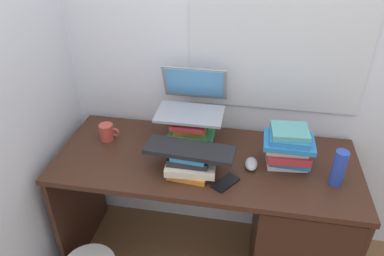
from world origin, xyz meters
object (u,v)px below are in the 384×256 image
Objects in this scene: computer_mouse at (251,164)px; water_bottle at (339,168)px; book_stack_tall at (190,131)px; cell_phone at (225,183)px; book_stack_side at (288,148)px; desk at (277,221)px; laptop at (192,101)px; keyboard at (190,150)px; mug at (107,132)px; book_stack_keyboard_riser at (190,162)px.

water_bottle is (0.39, -0.06, 0.07)m from computer_mouse.
water_bottle is (0.72, -0.19, -0.00)m from book_stack_tall.
book_stack_tall is at bearing 158.10° from computer_mouse.
water_bottle is at bearing 44.65° from cell_phone.
computer_mouse is at bearing -164.61° from book_stack_side.
desk is 0.79m from laptop.
water_bottle reaches higher than keyboard.
laptop reaches higher than water_bottle.
laptop is at bearing 10.96° from mug.
book_stack_tall reaches higher than cell_phone.
water_bottle is (0.22, -0.06, 0.44)m from desk.
mug is 1.19m from water_bottle.
book_stack_keyboard_riser reaches higher than computer_mouse.
mug is at bearing -169.04° from laptop.
computer_mouse is at bearing -179.39° from desk.
computer_mouse is 0.92× the size of mug.
cell_phone is (-0.28, -0.19, -0.10)m from book_stack_side.
book_stack_keyboard_riser is 0.30m from computer_mouse.
book_stack_tall is (-0.50, 0.13, 0.44)m from desk.
water_bottle is at bearing -19.18° from laptop.
water_bottle is at bearing 7.17° from keyboard.
laptop is (-0.04, 0.28, 0.18)m from book_stack_keyboard_riser.
book_stack_keyboard_riser is at bearing -168.65° from desk.
laptop is 3.02× the size of mug.
desk is 6.20× the size of book_stack_keyboard_riser.
water_bottle is (0.68, 0.04, -0.04)m from keyboard.
book_stack_keyboard_riser is 1.04× the size of book_stack_side.
book_stack_keyboard_riser is at bearing -163.43° from book_stack_side.
mug is at bearing 172.12° from water_bottle.
book_stack_tall is 0.57× the size of keyboard.
book_stack_keyboard_riser is 0.54m from mug.
laptop reaches higher than mug.
laptop is 0.78m from water_bottle.
book_stack_tall is at bearing -89.04° from laptop.
mug is at bearing -176.72° from book_stack_tall.
book_stack_keyboard_riser is at bearing -81.30° from laptop.
mug is at bearing 161.75° from keyboard.
keyboard is 0.68m from water_bottle.
book_stack_keyboard_riser is 0.73× the size of laptop.
desk is 0.46m from book_stack_side.
book_stack_keyboard_riser is 2.19× the size of mug.
book_stack_keyboard_riser is at bearing -79.20° from book_stack_tall.
book_stack_keyboard_riser reaches higher than mug.
cell_phone is at bearing -12.70° from keyboard.
desk is at bearing -14.78° from book_stack_tall.
water_bottle is (0.68, 0.03, 0.03)m from book_stack_keyboard_riser.
desk is at bearing -21.18° from laptop.
book_stack_side is at bearing 15.39° from computer_mouse.
water_bottle is at bearing -14.51° from desk.
laptop reaches higher than book_stack_side.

